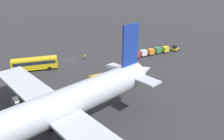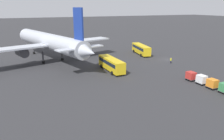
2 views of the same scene
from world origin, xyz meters
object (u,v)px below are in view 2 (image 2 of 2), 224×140
(shuttle_bus_far, at_px, (111,63))
(airplane, at_px, (50,42))
(shuttle_bus_near, at_px, (141,49))
(cargo_cart_red, at_px, (191,76))
(cargo_cart_orange, at_px, (212,83))
(cargo_cart_white, at_px, (202,79))
(worker_person, at_px, (171,60))

(shuttle_bus_far, bearing_deg, airplane, 36.87)
(shuttle_bus_near, bearing_deg, airplane, 95.92)
(cargo_cart_red, bearing_deg, cargo_cart_orange, -177.06)
(cargo_cart_white, distance_m, cargo_cart_red, 2.90)
(shuttle_bus_near, bearing_deg, cargo_cart_red, -178.78)
(airplane, distance_m, worker_person, 36.88)
(shuttle_bus_near, xyz_separation_m, worker_person, (-14.74, -1.41, -1.11))
(shuttle_bus_far, distance_m, cargo_cart_orange, 24.69)
(shuttle_bus_far, height_order, worker_person, shuttle_bus_far)
(worker_person, height_order, cargo_cart_red, cargo_cart_red)
(shuttle_bus_far, xyz_separation_m, cargo_cart_orange, (-20.54, -13.68, -0.79))
(airplane, xyz_separation_m, worker_person, (-17.01, -32.30, -5.21))
(shuttle_bus_near, bearing_deg, worker_person, -164.42)
(airplane, bearing_deg, cargo_cart_orange, -160.81)
(cargo_cart_red, bearing_deg, worker_person, -22.27)
(shuttle_bus_near, distance_m, worker_person, 14.85)
(cargo_cart_white, height_order, cargo_cart_red, same)
(shuttle_bus_far, relative_size, cargo_cart_orange, 5.61)
(cargo_cart_orange, bearing_deg, airplane, 35.36)
(cargo_cart_white, bearing_deg, cargo_cart_orange, 179.72)
(cargo_cart_orange, xyz_separation_m, cargo_cart_white, (2.89, -0.01, 0.00))
(shuttle_bus_near, xyz_separation_m, shuttle_bus_far, (-14.67, 17.99, 0.00))
(shuttle_bus_near, relative_size, shuttle_bus_far, 1.05)
(cargo_cart_white, xyz_separation_m, cargo_cart_red, (2.89, 0.31, 0.00))
(shuttle_bus_far, bearing_deg, worker_person, -90.65)
(airplane, xyz_separation_m, cargo_cart_orange, (-37.47, -26.58, -4.89))
(shuttle_bus_far, relative_size, cargo_cart_red, 5.61)
(cargo_cart_white, bearing_deg, cargo_cart_red, 6.14)
(airplane, relative_size, worker_person, 26.59)
(worker_person, bearing_deg, shuttle_bus_far, 89.78)
(worker_person, distance_m, cargo_cart_white, 18.48)
(shuttle_bus_far, xyz_separation_m, worker_person, (-0.08, -19.40, -1.11))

